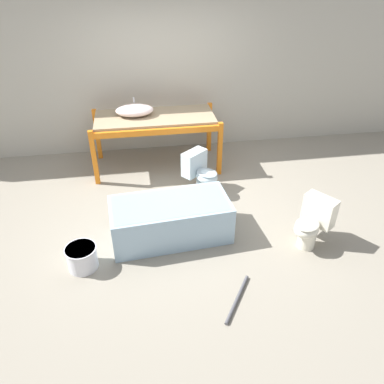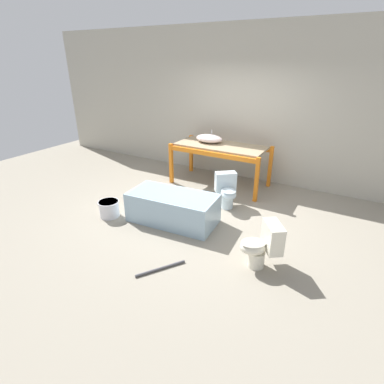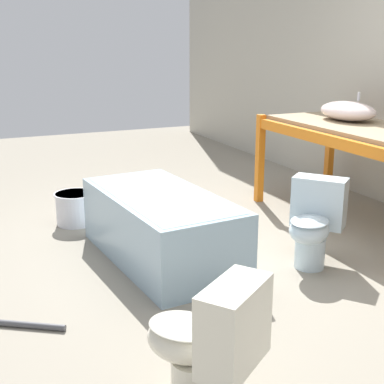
{
  "view_description": "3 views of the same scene",
  "coord_description": "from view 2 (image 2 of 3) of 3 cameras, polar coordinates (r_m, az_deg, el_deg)",
  "views": [
    {
      "loc": [
        -0.49,
        -4.27,
        3.07
      ],
      "look_at": [
        0.08,
        -0.63,
        0.67
      ],
      "focal_mm": 35.0,
      "sensor_mm": 36.0,
      "label": 1
    },
    {
      "loc": [
        2.31,
        -4.25,
        2.51
      ],
      "look_at": [
        0.21,
        -0.62,
        0.64
      ],
      "focal_mm": 28.0,
      "sensor_mm": 36.0,
      "label": 2
    },
    {
      "loc": [
        3.3,
        -1.89,
        1.57
      ],
      "look_at": [
        0.14,
        -0.47,
        0.59
      ],
      "focal_mm": 50.0,
      "sensor_mm": 36.0,
      "label": 3
    }
  ],
  "objects": [
    {
      "name": "toilet_far",
      "position": [
        5.48,
        6.66,
        0.43
      ],
      "size": [
        0.57,
        0.6,
        0.62
      ],
      "rotation": [
        0.0,
        0.0,
        0.68
      ],
      "color": "silver",
      "rests_on": "ground_plane"
    },
    {
      "name": "toilet_near",
      "position": [
        4.0,
        13.28,
        -9.69
      ],
      "size": [
        0.6,
        0.56,
        0.62
      ],
      "rotation": [
        0.0,
        0.0,
        -0.95
      ],
      "color": "silver",
      "rests_on": "ground_plane"
    },
    {
      "name": "loose_pipe",
      "position": [
        4.04,
        -5.99,
        -14.29
      ],
      "size": [
        0.4,
        0.59,
        0.04
      ],
      "color": "#4C4C51",
      "rests_on": "ground_plane"
    },
    {
      "name": "bathtub_main",
      "position": [
        4.97,
        -3.68,
        -2.63
      ],
      "size": [
        1.5,
        0.82,
        0.5
      ],
      "rotation": [
        0.0,
        0.0,
        0.08
      ],
      "color": "#99B7CC",
      "rests_on": "ground_plane"
    },
    {
      "name": "bucket_white",
      "position": [
        5.37,
        -15.51,
        -3.03
      ],
      "size": [
        0.36,
        0.36,
        0.28
      ],
      "color": "silver",
      "rests_on": "ground_plane"
    },
    {
      "name": "warehouse_wall_rear",
      "position": [
        6.74,
        10.11,
        15.91
      ],
      "size": [
        10.8,
        0.08,
        3.2
      ],
      "color": "#B2AD9E",
      "rests_on": "ground_plane"
    },
    {
      "name": "ground_plane",
      "position": [
        5.45,
        1.34,
        -3.4
      ],
      "size": [
        12.0,
        12.0,
        0.0
      ],
      "primitive_type": "plane",
      "color": "gray"
    },
    {
      "name": "sink_basin",
      "position": [
        6.47,
        3.3,
        10.14
      ],
      "size": [
        0.59,
        0.4,
        0.25
      ],
      "color": "silver",
      "rests_on": "shelving_rack"
    },
    {
      "name": "shelving_rack",
      "position": [
        6.33,
        5.45,
        7.91
      ],
      "size": [
        1.99,
        0.93,
        0.88
      ],
      "color": "orange",
      "rests_on": "ground_plane"
    }
  ]
}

